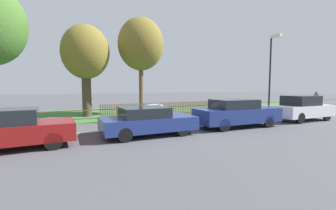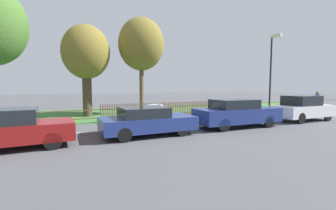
{
  "view_description": "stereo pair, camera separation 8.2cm",
  "coord_description": "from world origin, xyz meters",
  "px_view_note": "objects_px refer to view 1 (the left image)",
  "views": [
    {
      "loc": [
        -7.2,
        -10.33,
        2.15
      ],
      "look_at": [
        -1.83,
        1.09,
        1.1
      ],
      "focal_mm": 24.0,
      "sensor_mm": 36.0,
      "label": 1
    },
    {
      "loc": [
        -7.12,
        -10.37,
        2.15
      ],
      "look_at": [
        -1.83,
        1.09,
        1.1
      ],
      "focal_mm": 24.0,
      "sensor_mm": 36.0,
      "label": 2
    }
  ],
  "objects_px": {
    "parked_car_silver_hatchback": "(13,129)",
    "tree_mid_park": "(141,45)",
    "street_lamp": "(272,66)",
    "parked_car_black_saloon": "(147,121)",
    "parked_car_red_compact": "(302,108)",
    "parked_car_navy_estate": "(237,113)",
    "covered_motorcycle": "(154,112)",
    "pedestrian_near_fence": "(316,101)",
    "tree_behind_motorcycle": "(86,53)"
  },
  "relations": [
    {
      "from": "parked_car_silver_hatchback",
      "to": "tree_mid_park",
      "type": "bearing_deg",
      "value": 44.52
    },
    {
      "from": "street_lamp",
      "to": "parked_car_black_saloon",
      "type": "bearing_deg",
      "value": -170.55
    },
    {
      "from": "parked_car_black_saloon",
      "to": "street_lamp",
      "type": "distance_m",
      "value": 9.93
    },
    {
      "from": "parked_car_silver_hatchback",
      "to": "parked_car_red_compact",
      "type": "distance_m",
      "value": 15.16
    },
    {
      "from": "parked_car_navy_estate",
      "to": "covered_motorcycle",
      "type": "height_order",
      "value": "parked_car_navy_estate"
    },
    {
      "from": "parked_car_red_compact",
      "to": "street_lamp",
      "type": "xyz_separation_m",
      "value": [
        -0.85,
        1.68,
        2.7
      ]
    },
    {
      "from": "covered_motorcycle",
      "to": "pedestrian_near_fence",
      "type": "height_order",
      "value": "pedestrian_near_fence"
    },
    {
      "from": "parked_car_black_saloon",
      "to": "covered_motorcycle",
      "type": "xyz_separation_m",
      "value": [
        1.41,
        2.85,
        0.04
      ]
    },
    {
      "from": "parked_car_black_saloon",
      "to": "covered_motorcycle",
      "type": "bearing_deg",
      "value": 63.58
    },
    {
      "from": "parked_car_silver_hatchback",
      "to": "parked_car_black_saloon",
      "type": "height_order",
      "value": "parked_car_silver_hatchback"
    },
    {
      "from": "parked_car_silver_hatchback",
      "to": "covered_motorcycle",
      "type": "height_order",
      "value": "parked_car_silver_hatchback"
    },
    {
      "from": "pedestrian_near_fence",
      "to": "tree_mid_park",
      "type": "bearing_deg",
      "value": -70.26
    },
    {
      "from": "parked_car_navy_estate",
      "to": "parked_car_red_compact",
      "type": "height_order",
      "value": "parked_car_red_compact"
    },
    {
      "from": "parked_car_black_saloon",
      "to": "tree_mid_park",
      "type": "relative_size",
      "value": 0.55
    },
    {
      "from": "parked_car_silver_hatchback",
      "to": "pedestrian_near_fence",
      "type": "bearing_deg",
      "value": 4.0
    },
    {
      "from": "tree_mid_park",
      "to": "pedestrian_near_fence",
      "type": "bearing_deg",
      "value": -22.49
    },
    {
      "from": "parked_car_red_compact",
      "to": "tree_mid_park",
      "type": "height_order",
      "value": "tree_mid_park"
    },
    {
      "from": "parked_car_silver_hatchback",
      "to": "parked_car_navy_estate",
      "type": "bearing_deg",
      "value": -2.41
    },
    {
      "from": "parked_car_silver_hatchback",
      "to": "tree_mid_park",
      "type": "distance_m",
      "value": 11.39
    },
    {
      "from": "covered_motorcycle",
      "to": "parked_car_black_saloon",
      "type": "bearing_deg",
      "value": -119.11
    },
    {
      "from": "parked_car_black_saloon",
      "to": "tree_mid_park",
      "type": "height_order",
      "value": "tree_mid_park"
    },
    {
      "from": "covered_motorcycle",
      "to": "tree_mid_park",
      "type": "xyz_separation_m",
      "value": [
        0.81,
        4.66,
        4.66
      ]
    },
    {
      "from": "covered_motorcycle",
      "to": "tree_behind_motorcycle",
      "type": "relative_size",
      "value": 0.29
    },
    {
      "from": "tree_behind_motorcycle",
      "to": "parked_car_navy_estate",
      "type": "bearing_deg",
      "value": -49.22
    },
    {
      "from": "parked_car_silver_hatchback",
      "to": "street_lamp",
      "type": "distance_m",
      "value": 14.67
    },
    {
      "from": "parked_car_silver_hatchback",
      "to": "covered_motorcycle",
      "type": "distance_m",
      "value": 6.97
    },
    {
      "from": "parked_car_navy_estate",
      "to": "tree_mid_park",
      "type": "xyz_separation_m",
      "value": [
        -2.73,
        7.61,
        4.59
      ]
    },
    {
      "from": "parked_car_navy_estate",
      "to": "covered_motorcycle",
      "type": "relative_size",
      "value": 2.51
    },
    {
      "from": "parked_car_red_compact",
      "to": "pedestrian_near_fence",
      "type": "bearing_deg",
      "value": 23.92
    },
    {
      "from": "parked_car_navy_estate",
      "to": "street_lamp",
      "type": "distance_m",
      "value": 5.47
    },
    {
      "from": "parked_car_red_compact",
      "to": "covered_motorcycle",
      "type": "xyz_separation_m",
      "value": [
        -8.83,
        2.97,
        -0.1
      ]
    },
    {
      "from": "parked_car_black_saloon",
      "to": "tree_mid_park",
      "type": "distance_m",
      "value": 9.13
    },
    {
      "from": "parked_car_black_saloon",
      "to": "covered_motorcycle",
      "type": "distance_m",
      "value": 3.18
    },
    {
      "from": "covered_motorcycle",
      "to": "tree_mid_park",
      "type": "height_order",
      "value": "tree_mid_park"
    },
    {
      "from": "parked_car_navy_estate",
      "to": "parked_car_red_compact",
      "type": "distance_m",
      "value": 5.29
    },
    {
      "from": "tree_mid_park",
      "to": "tree_behind_motorcycle",
      "type": "bearing_deg",
      "value": 177.2
    },
    {
      "from": "parked_car_navy_estate",
      "to": "pedestrian_near_fence",
      "type": "bearing_deg",
      "value": 14.33
    },
    {
      "from": "tree_behind_motorcycle",
      "to": "parked_car_red_compact",
      "type": "bearing_deg",
      "value": -33.03
    },
    {
      "from": "parked_car_silver_hatchback",
      "to": "parked_car_black_saloon",
      "type": "distance_m",
      "value": 4.92
    },
    {
      "from": "street_lamp",
      "to": "parked_car_red_compact",
      "type": "bearing_deg",
      "value": -63.1
    },
    {
      "from": "parked_car_red_compact",
      "to": "tree_behind_motorcycle",
      "type": "distance_m",
      "value": 14.81
    },
    {
      "from": "parked_car_black_saloon",
      "to": "street_lamp",
      "type": "relative_size",
      "value": 0.74
    },
    {
      "from": "parked_car_black_saloon",
      "to": "parked_car_red_compact",
      "type": "xyz_separation_m",
      "value": [
        10.24,
        -0.12,
        0.14
      ]
    },
    {
      "from": "parked_car_navy_estate",
      "to": "street_lamp",
      "type": "height_order",
      "value": "street_lamp"
    },
    {
      "from": "parked_car_silver_hatchback",
      "to": "parked_car_black_saloon",
      "type": "xyz_separation_m",
      "value": [
        4.92,
        0.06,
        -0.06
      ]
    },
    {
      "from": "parked_car_black_saloon",
      "to": "parked_car_red_compact",
      "type": "relative_size",
      "value": 1.0
    },
    {
      "from": "covered_motorcycle",
      "to": "tree_behind_motorcycle",
      "type": "distance_m",
      "value": 6.93
    },
    {
      "from": "tree_mid_park",
      "to": "street_lamp",
      "type": "height_order",
      "value": "tree_mid_park"
    },
    {
      "from": "parked_car_navy_estate",
      "to": "parked_car_red_compact",
      "type": "bearing_deg",
      "value": 2.09
    },
    {
      "from": "tree_behind_motorcycle",
      "to": "street_lamp",
      "type": "relative_size",
      "value": 1.17
    }
  ]
}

